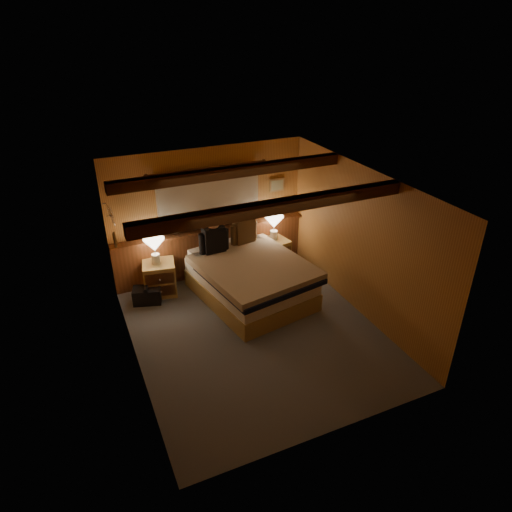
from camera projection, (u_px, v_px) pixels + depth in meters
floor at (256, 332)px, 7.07m from camera, size 4.20×4.20×0.00m
ceiling at (256, 185)px, 5.94m from camera, size 4.20×4.20×0.00m
wall_back at (209, 213)px, 8.20m from camera, size 3.60×0.00×3.60m
wall_left at (128, 292)px, 5.86m from camera, size 0.00×4.20×4.20m
wall_right at (361, 242)px, 7.15m from camera, size 0.00×4.20×4.20m
wall_front at (336, 353)px, 4.81m from camera, size 3.60×0.00×3.60m
wainscot at (212, 250)px, 8.48m from camera, size 3.60×0.23×0.94m
curtain_window at (209, 198)px, 7.99m from camera, size 2.18×0.09×1.11m
ceiling_beams at (251, 188)px, 6.11m from camera, size 3.60×1.65×0.16m
coat_rail at (111, 214)px, 6.94m from camera, size 0.05×0.55×0.24m
framed_print at (277, 185)px, 8.50m from camera, size 0.30×0.04×0.25m
bed at (251, 279)px, 7.78m from camera, size 1.91×2.31×0.71m
nightstand_left at (160, 278)px, 7.94m from camera, size 0.62×0.58×0.59m
nightstand_right at (273, 254)px, 8.73m from camera, size 0.61×0.57×0.59m
lamp_left at (154, 246)px, 7.64m from camera, size 0.36×0.36×0.47m
lamp_right at (274, 223)px, 8.49m from camera, size 0.36×0.36×0.47m
person_left at (214, 238)px, 7.84m from camera, size 0.55×0.24×0.67m
person_right at (244, 229)px, 8.17m from camera, size 0.53×0.26×0.65m
duffel_bag at (147, 295)px, 7.74m from camera, size 0.52×0.40×0.33m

